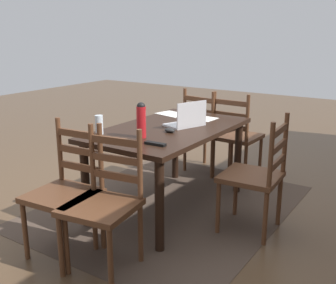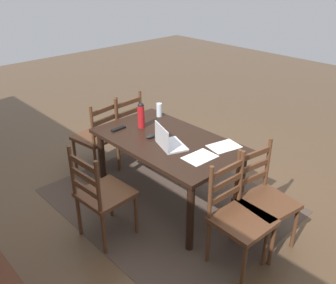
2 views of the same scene
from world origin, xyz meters
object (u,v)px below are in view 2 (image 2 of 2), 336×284
drinking_glass (159,110)px  laptop (167,141)px  chair_left_far (239,217)px  tv_remote (118,129)px  dining_table (168,148)px  chair_far_head (102,195)px  chair_left_near (264,200)px  chair_right_near (121,129)px  computer_mouse (150,136)px  water_bottle (141,115)px  chair_right_far (98,137)px

drinking_glass → laptop: bearing=143.9°
chair_left_far → tv_remote: bearing=1.8°
dining_table → chair_far_head: 0.84m
chair_left_near → tv_remote: 1.65m
dining_table → chair_right_near: (1.05, -0.18, -0.19)m
chair_right_near → computer_mouse: bearing=162.5°
dining_table → water_bottle: water_bottle is taller
chair_right_near → drinking_glass: size_ratio=6.09×
water_bottle → computer_mouse: (-0.26, 0.10, -0.13)m
chair_left_near → chair_right_far: bearing=9.6°
chair_right_near → tv_remote: bearing=142.1°
chair_far_head → tv_remote: 0.85m
dining_table → chair_right_far: (1.05, 0.17, -0.19)m
water_bottle → chair_right_far: bearing=14.4°
computer_mouse → chair_right_near: bearing=-12.0°
chair_far_head → computer_mouse: chair_far_head is taller
computer_mouse → tv_remote: computer_mouse is taller
water_bottle → chair_right_near: bearing=-16.3°
dining_table → chair_right_near: bearing=-9.8°
dining_table → drinking_glass: size_ratio=9.71×
chair_right_far → computer_mouse: bearing=-175.6°
chair_right_far → chair_far_head: bearing=148.5°
dining_table → tv_remote: 0.58m
dining_table → chair_right_far: 1.08m
chair_right_near → water_bottle: 0.79m
dining_table → chair_right_near: chair_right_near is taller
laptop → tv_remote: size_ratio=2.21×
laptop → drinking_glass: (0.63, -0.46, 0.02)m
chair_right_near → tv_remote: size_ratio=5.59×
chair_right_far → water_bottle: water_bottle is taller
drinking_glass → chair_right_far: bearing=43.8°
chair_left_far → laptop: (0.93, -0.06, 0.34)m
laptop → computer_mouse: (0.26, -0.01, -0.04)m
chair_left_near → chair_right_far: 2.12m
laptop → drinking_glass: 0.78m
chair_left_near → tv_remote: bearing=14.5°
chair_left_near → chair_left_far: (0.00, 0.36, 0.00)m
laptop → chair_left_near: bearing=-162.2°
laptop → computer_mouse: size_ratio=3.76×
water_bottle → tv_remote: (0.12, 0.22, -0.14)m
laptop → dining_table: bearing=-43.7°
water_bottle → dining_table: bearing=-179.0°
chair_far_head → drinking_glass: 1.32m
chair_right_near → chair_right_far: (0.00, 0.35, 0.00)m
dining_table → chair_left_far: (-1.05, 0.18, -0.19)m
chair_right_far → chair_far_head: (-1.05, 0.64, 0.00)m
laptop → computer_mouse: laptop is taller
chair_right_near → chair_left_far: (-2.09, 0.36, 0.00)m
chair_right_far → chair_left_far: (-2.09, 0.00, 0.00)m
water_bottle → drinking_glass: (0.10, -0.35, -0.07)m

